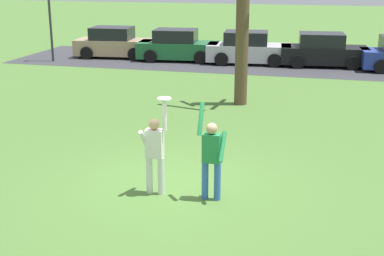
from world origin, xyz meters
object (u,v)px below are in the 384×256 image
object	(u,v)px
parked_car_silver	(248,49)
parked_car_black	(323,51)
parked_car_green	(178,46)
bare_tree_tall	(242,30)
person_defender	(211,155)
frisbee_disc	(164,99)
person_catcher	(155,150)
parked_car_tan	(114,43)
lamppost_by_lot	(49,10)
field_cone_orange	(154,135)

from	to	relation	value
parked_car_silver	parked_car_black	bearing A→B (deg)	-2.67
parked_car_green	parked_car_black	distance (m)	7.25
bare_tree_tall	person_defender	bearing A→B (deg)	-84.88
person_defender	frisbee_disc	xyz separation A→B (m)	(-0.99, -0.00, 1.11)
person_catcher	parked_car_silver	xyz separation A→B (m)	(-0.52, 16.42, -0.25)
person_catcher	parked_car_tan	size ratio (longest dim) A/B	0.49
person_catcher	lamppost_by_lot	xyz separation A→B (m)	(-10.26, 14.63, 1.60)
parked_car_tan	bare_tree_tall	world-z (taller)	bare_tree_tall
person_defender	bare_tree_tall	world-z (taller)	bare_tree_tall
person_defender	bare_tree_tall	distance (m)	8.31
parked_car_green	bare_tree_tall	distance (m)	9.69
parked_car_black	parked_car_green	bearing A→B (deg)	175.79
frisbee_disc	field_cone_orange	distance (m)	4.19
frisbee_disc	parked_car_green	distance (m)	17.06
parked_car_green	parked_car_silver	bearing A→B (deg)	-5.75
person_catcher	parked_car_black	size ratio (longest dim) A/B	0.49
person_catcher	person_defender	bearing A→B (deg)	0.00
frisbee_disc	parked_car_green	xyz separation A→B (m)	(-4.37, 16.43, -1.37)
parked_car_black	bare_tree_tall	world-z (taller)	bare_tree_tall
bare_tree_tall	field_cone_orange	world-z (taller)	bare_tree_tall
person_catcher	bare_tree_tall	world-z (taller)	bare_tree_tall
person_defender	parked_car_green	bearing A→B (deg)	-72.08
lamppost_by_lot	parked_car_green	bearing A→B (deg)	16.47
frisbee_disc	bare_tree_tall	bearing A→B (deg)	88.19
parked_car_silver	field_cone_orange	xyz separation A→B (m)	(-0.64, -12.97, -0.57)
field_cone_orange	bare_tree_tall	bearing A→B (deg)	70.69
parked_car_black	lamppost_by_lot	distance (m)	13.64
parked_car_tan	bare_tree_tall	distance (m)	11.92
parked_car_tan	parked_car_black	bearing A→B (deg)	-5.55
parked_car_black	parked_car_silver	bearing A→B (deg)	177.33
lamppost_by_lot	field_cone_orange	xyz separation A→B (m)	(9.11, -11.17, -2.43)
parked_car_green	lamppost_by_lot	world-z (taller)	lamppost_by_lot
parked_car_green	lamppost_by_lot	xyz separation A→B (m)	(-6.12, -1.81, 1.86)
frisbee_disc	parked_car_tan	bearing A→B (deg)	115.48
bare_tree_tall	lamppost_by_lot	distance (m)	12.56
person_catcher	lamppost_by_lot	bearing A→B (deg)	124.94
parked_car_tan	parked_car_black	size ratio (longest dim) A/B	1.00
parked_car_silver	lamppost_by_lot	xyz separation A→B (m)	(-9.75, -1.79, 1.86)
person_defender	parked_car_tan	world-z (taller)	person_defender
frisbee_disc	parked_car_black	bearing A→B (deg)	80.14
parked_car_black	bare_tree_tall	bearing A→B (deg)	-112.70
parked_car_black	lamppost_by_lot	world-z (taller)	lamppost_by_lot
person_catcher	frisbee_disc	xyz separation A→B (m)	(0.22, 0.00, 1.11)
frisbee_disc	parked_car_green	world-z (taller)	frisbee_disc
parked_car_green	person_defender	bearing A→B (deg)	-77.43
person_catcher	parked_car_black	xyz separation A→B (m)	(3.11, 16.60, -0.25)
parked_car_tan	parked_car_green	world-z (taller)	same
bare_tree_tall	parked_car_silver	bearing A→B (deg)	96.86
field_cone_orange	parked_car_green	bearing A→B (deg)	102.95
person_defender	parked_car_silver	world-z (taller)	person_defender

